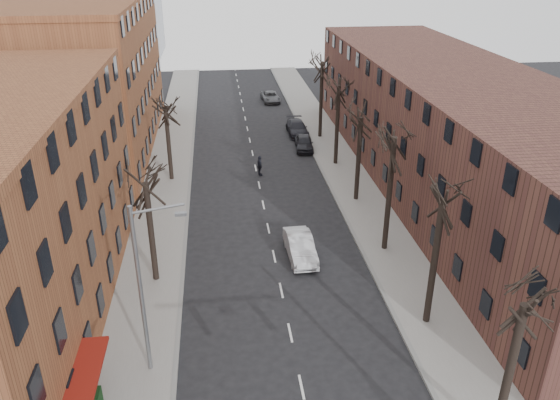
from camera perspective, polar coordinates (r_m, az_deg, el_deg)
name	(u,v)px	position (r m, az deg, el deg)	size (l,w,h in m)	color
sidewalk_left	(168,175)	(50.28, -11.61, 2.55)	(4.00, 90.00, 0.15)	gray
sidewalk_right	(342,167)	(51.33, 6.47, 3.40)	(4.00, 90.00, 0.15)	gray
building_left_far	(85,79)	(58.02, -19.68, 11.85)	(12.00, 28.00, 14.00)	brown
building_right	(452,130)	(47.74, 17.58, 6.96)	(12.00, 50.00, 10.00)	#512F26
tree_right_b	(426,322)	(32.05, 14.98, -12.24)	(5.20, 5.20, 10.80)	black
tree_right_c	(384,249)	(38.26, 10.81, -5.10)	(5.20, 5.20, 11.60)	black
tree_right_d	(356,200)	(45.05, 7.92, -0.01)	(5.20, 5.20, 10.00)	black
tree_right_e	(335,164)	(52.18, 5.80, 3.72)	(5.20, 5.20, 10.80)	black
tree_right_f	(320,137)	(59.53, 4.18, 6.54)	(5.20, 5.20, 11.60)	black
tree_left_a	(157,280)	(35.24, -12.77, -8.19)	(5.20, 5.20, 9.50)	black
tree_left_b	(172,180)	(49.36, -11.22, 2.05)	(5.20, 5.20, 9.50)	black
streetlight	(144,285)	(25.81, -14.05, -8.58)	(2.45, 0.22, 9.03)	slate
silver_sedan	(300,247)	(36.38, 2.13, -4.91)	(1.65, 4.73, 1.56)	silver
parked_car_near	(304,143)	(55.59, 2.54, 6.00)	(1.71, 4.25, 1.45)	black
parked_car_mid	(297,128)	(60.15, 1.80, 7.53)	(2.06, 5.07, 1.47)	black
parked_car_far	(271,97)	(73.33, -1.00, 10.73)	(2.12, 4.60, 1.28)	#54565B
pedestrian_crossing	(260,166)	(49.10, -2.14, 3.59)	(1.09, 0.45, 1.86)	black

